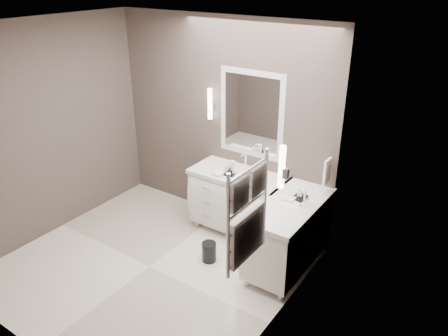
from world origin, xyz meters
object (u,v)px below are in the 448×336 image
Objects in this scene: towel_ladder at (247,219)px; vanity_right at (288,232)px; vanity_back at (238,199)px; waste_bin at (209,252)px.

vanity_right is at bearing 99.84° from towel_ladder.
vanity_right is at bearing -20.38° from vanity_back.
towel_ladder reaches higher than vanity_right.
vanity_back and vanity_right have the same top height.
towel_ladder is at bearing -80.16° from vanity_right.
vanity_back is at bearing 94.65° from waste_bin.
waste_bin is (-1.04, 0.89, -1.27)m from towel_ladder.
vanity_right is 0.98m from waste_bin.
vanity_back is at bearing 124.10° from towel_ladder.
vanity_back is 2.16m from towel_ladder.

